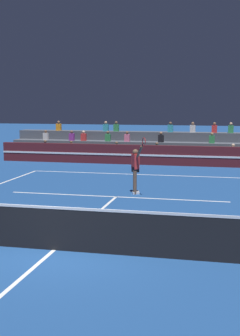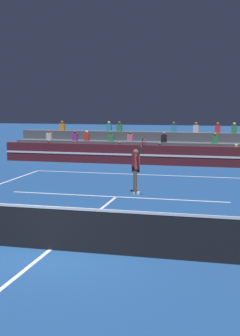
% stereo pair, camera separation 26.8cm
% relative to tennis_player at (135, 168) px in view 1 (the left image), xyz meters
% --- Properties ---
extents(ground_plane, '(120.00, 120.00, 0.00)m').
position_rel_tennis_player_xyz_m(ground_plane, '(-0.58, -7.18, -0.98)').
color(ground_plane, navy).
extents(court_lines, '(11.10, 23.90, 0.01)m').
position_rel_tennis_player_xyz_m(court_lines, '(-0.58, -7.18, -0.98)').
color(court_lines, white).
rests_on(court_lines, ground).
extents(tennis_net, '(12.00, 0.10, 1.10)m').
position_rel_tennis_player_xyz_m(tennis_net, '(-0.58, -7.18, -0.44)').
color(tennis_net, '#2D6B38').
rests_on(tennis_net, ground).
extents(sponsor_banner_wall, '(18.00, 0.26, 1.10)m').
position_rel_tennis_player_xyz_m(sponsor_banner_wall, '(-0.58, 8.31, -0.43)').
color(sponsor_banner_wall, '#51191E').
rests_on(sponsor_banner_wall, ground).
extents(bleacher_stand, '(18.50, 2.85, 2.28)m').
position_rel_tennis_player_xyz_m(bleacher_stand, '(-0.56, 10.84, -0.32)').
color(bleacher_stand, '#4C515B').
rests_on(bleacher_stand, ground).
extents(tennis_player, '(0.76, 1.17, 2.28)m').
position_rel_tennis_player_xyz_m(tennis_player, '(0.00, 0.00, 0.00)').
color(tennis_player, brown).
rests_on(tennis_player, ground).
extents(tennis_ball, '(0.07, 0.07, 0.07)m').
position_rel_tennis_player_xyz_m(tennis_ball, '(0.87, -4.87, -0.95)').
color(tennis_ball, '#C6DB33').
rests_on(tennis_ball, ground).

